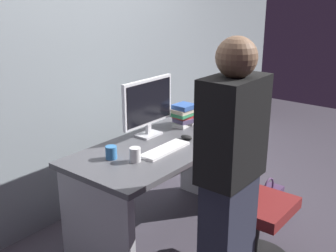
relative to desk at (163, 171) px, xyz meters
The scene contains 13 objects.
ground_plane 0.52m from the desk, ahead, with size 9.00×9.00×0.00m, color #3D3842.
wall_back 1.28m from the desk, 90.00° to the left, with size 6.40×0.10×3.00m, color gray.
desk is the anchor object (origin of this frame).
office_chair 0.73m from the desk, 83.54° to the right, with size 0.52×0.52×0.94m.
person_at_desk 0.95m from the desk, 115.68° to the right, with size 0.40×0.24×1.64m.
monitor 0.53m from the desk, 70.66° to the left, with size 0.54×0.14×0.46m.
keyboard 0.28m from the desk, 134.52° to the right, with size 0.43×0.13×0.02m, color white.
mouse 0.32m from the desk, 24.88° to the right, with size 0.06×0.10×0.03m, color black.
cup_near_keyboard 0.48m from the desk, 169.63° to the right, with size 0.08×0.08×0.10m, color silver.
cup_by_monitor 0.53m from the desk, 168.32° to the left, with size 0.08×0.08×0.09m, color #3372B2.
book_stack 0.57m from the desk, 16.81° to the left, with size 0.22×0.18×0.19m.
cell_phone 0.62m from the desk, 19.88° to the right, with size 0.07×0.14×0.01m, color black.
handbag 0.97m from the desk, 40.11° to the right, with size 0.34×0.14×0.38m.
Camera 1 is at (-2.27, -1.86, 1.87)m, focal length 44.47 mm.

